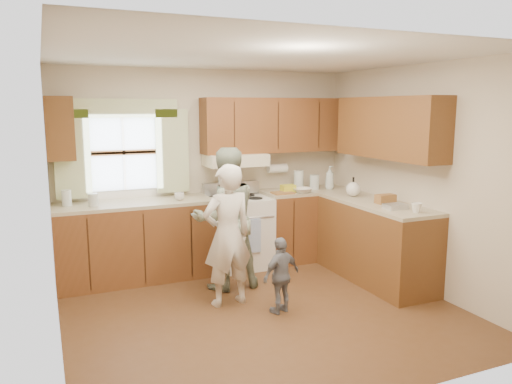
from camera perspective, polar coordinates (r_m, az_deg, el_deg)
name	(u,v)px	position (r m, az deg, el deg)	size (l,w,h in m)	color
room	(263,189)	(4.83, 0.79, 0.36)	(3.80, 3.80, 3.80)	#523219
kitchen_fixtures	(273,206)	(6.12, 1.92, -1.59)	(3.80, 2.25, 2.15)	#4A2610
stove	(238,231)	(6.40, -2.03, -4.50)	(0.76, 0.67, 1.07)	silver
woman_left	(227,235)	(5.13, -3.28, -4.97)	(0.54, 0.35, 1.47)	beige
woman_right	(226,219)	(5.60, -3.48, -3.07)	(0.78, 0.61, 1.60)	#2B4437
child	(281,275)	(5.02, 2.90, -9.47)	(0.45, 0.19, 0.77)	slate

